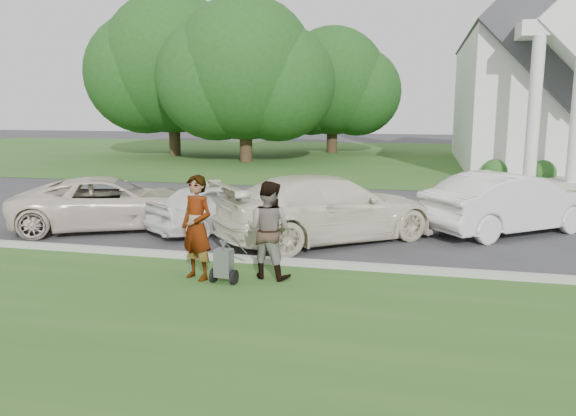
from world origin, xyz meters
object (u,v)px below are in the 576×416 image
(person_right, at_px, (268,230))
(parking_meter_near, at_px, (190,231))
(tree_far, at_px, (172,70))
(car_a, at_px, (110,203))
(car_b, at_px, (219,206))
(person_left, at_px, (197,228))
(car_c, at_px, (328,208))
(tree_back, at_px, (333,86))
(striping_cart, at_px, (224,264))
(tree_left, at_px, (245,75))
(church, at_px, (553,57))
(car_d, at_px, (510,203))

(person_right, distance_m, parking_meter_near, 1.67)
(tree_far, xyz_separation_m, person_right, (13.49, -25.35, -4.75))
(car_a, bearing_deg, car_b, -108.29)
(person_left, distance_m, person_right, 1.36)
(tree_far, height_order, person_right, tree_far)
(person_left, height_order, car_c, person_left)
(car_b, height_order, car_c, car_c)
(tree_back, distance_m, car_b, 26.90)
(striping_cart, bearing_deg, tree_left, 111.19)
(tree_back, height_order, person_left, tree_back)
(person_right, relative_size, car_a, 0.37)
(car_a, bearing_deg, church, -62.55)
(tree_back, bearing_deg, striping_cart, -84.88)
(person_right, bearing_deg, person_left, 28.45)
(parking_meter_near, bearing_deg, tree_far, 115.10)
(person_left, relative_size, car_a, 0.40)
(striping_cart, xyz_separation_m, car_c, (1.33, 3.87, 0.43))
(tree_left, bearing_deg, tree_back, 63.43)
(car_a, bearing_deg, striping_cart, -155.98)
(parking_meter_near, xyz_separation_m, car_a, (-3.72, 3.27, -0.13))
(car_d, bearing_deg, car_b, 63.59)
(car_b, bearing_deg, car_c, -153.70)
(car_b, height_order, car_d, car_d)
(tree_left, bearing_deg, car_a, -83.68)
(church, relative_size, striping_cart, 24.51)
(person_left, height_order, car_a, person_left)
(car_b, bearing_deg, person_left, 139.45)
(car_a, bearing_deg, person_left, -158.74)
(person_right, relative_size, parking_meter_near, 1.43)
(car_b, bearing_deg, parking_meter_near, 136.01)
(car_c, bearing_deg, tree_far, -6.56)
(tree_far, xyz_separation_m, car_d, (18.62, -20.07, -4.90))
(parking_meter_near, height_order, car_d, car_d)
(car_c, relative_size, car_d, 1.16)
(car_b, distance_m, car_c, 3.04)
(tree_left, height_order, person_right, tree_left)
(tree_left, xyz_separation_m, car_b, (5.10, -18.56, -4.45))
(tree_far, height_order, car_a, tree_far)
(tree_left, distance_m, person_right, 23.93)
(church, xyz_separation_m, tree_far, (-23.01, 1.87, -0.25))
(person_right, height_order, car_c, person_right)
(parking_meter_near, bearing_deg, church, 64.40)
(person_left, xyz_separation_m, person_right, (1.30, 0.40, -0.06))
(striping_cart, height_order, parking_meter_near, parking_meter_near)
(church, distance_m, striping_cart, 26.69)
(striping_cart, bearing_deg, car_d, 49.55)
(person_left, relative_size, car_b, 0.51)
(person_right, bearing_deg, tree_left, -60.13)
(car_a, bearing_deg, parking_meter_near, -157.26)
(church, bearing_deg, car_c, -113.86)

